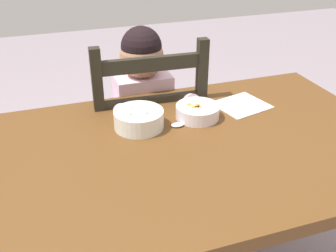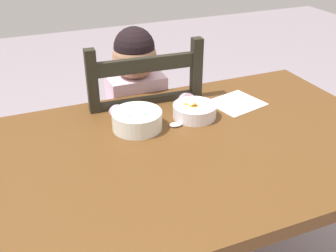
{
  "view_description": "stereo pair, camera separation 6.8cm",
  "coord_description": "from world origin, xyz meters",
  "px_view_note": "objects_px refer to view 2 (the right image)",
  "views": [
    {
      "loc": [
        -0.3,
        -0.96,
        1.36
      ],
      "look_at": [
        0.04,
        0.05,
        0.77
      ],
      "focal_mm": 43.09,
      "sensor_mm": 36.0,
      "label": 1
    },
    {
      "loc": [
        -0.37,
        -0.93,
        1.36
      ],
      "look_at": [
        0.04,
        0.05,
        0.77
      ],
      "focal_mm": 43.09,
      "sensor_mm": 36.0,
      "label": 2
    }
  ],
  "objects_px": {
    "dining_chair": "(139,146)",
    "spoon": "(182,124)",
    "child_figure": "(139,109)",
    "bowl_of_peas": "(137,119)",
    "bowl_of_carrots": "(194,110)",
    "dining_table": "(162,178)"
  },
  "relations": [
    {
      "from": "bowl_of_peas",
      "to": "spoon",
      "type": "height_order",
      "value": "bowl_of_peas"
    },
    {
      "from": "dining_table",
      "to": "bowl_of_carrots",
      "type": "height_order",
      "value": "bowl_of_carrots"
    },
    {
      "from": "spoon",
      "to": "dining_table",
      "type": "bearing_deg",
      "value": -134.56
    },
    {
      "from": "dining_chair",
      "to": "spoon",
      "type": "bearing_deg",
      "value": -82.87
    },
    {
      "from": "dining_chair",
      "to": "bowl_of_carrots",
      "type": "xyz_separation_m",
      "value": [
        0.1,
        -0.3,
        0.29
      ]
    },
    {
      "from": "bowl_of_carrots",
      "to": "spoon",
      "type": "distance_m",
      "value": 0.07
    },
    {
      "from": "dining_table",
      "to": "bowl_of_carrots",
      "type": "distance_m",
      "value": 0.27
    },
    {
      "from": "dining_table",
      "to": "child_figure",
      "type": "relative_size",
      "value": 1.56
    },
    {
      "from": "dining_chair",
      "to": "bowl_of_peas",
      "type": "bearing_deg",
      "value": -108.39
    },
    {
      "from": "dining_chair",
      "to": "spoon",
      "type": "height_order",
      "value": "dining_chair"
    },
    {
      "from": "bowl_of_carrots",
      "to": "spoon",
      "type": "bearing_deg",
      "value": -151.5
    },
    {
      "from": "dining_table",
      "to": "dining_chair",
      "type": "height_order",
      "value": "dining_chair"
    },
    {
      "from": "dining_table",
      "to": "spoon",
      "type": "bearing_deg",
      "value": 45.44
    },
    {
      "from": "dining_table",
      "to": "spoon",
      "type": "height_order",
      "value": "spoon"
    },
    {
      "from": "spoon",
      "to": "bowl_of_peas",
      "type": "bearing_deg",
      "value": 166.28
    },
    {
      "from": "spoon",
      "to": "child_figure",
      "type": "bearing_deg",
      "value": 96.76
    },
    {
      "from": "child_figure",
      "to": "spoon",
      "type": "distance_m",
      "value": 0.34
    },
    {
      "from": "child_figure",
      "to": "bowl_of_carrots",
      "type": "distance_m",
      "value": 0.33
    },
    {
      "from": "child_figure",
      "to": "spoon",
      "type": "bearing_deg",
      "value": -83.24
    },
    {
      "from": "dining_table",
      "to": "dining_chair",
      "type": "xyz_separation_m",
      "value": [
        0.08,
        0.45,
        -0.17
      ]
    },
    {
      "from": "dining_table",
      "to": "bowl_of_carrots",
      "type": "xyz_separation_m",
      "value": [
        0.18,
        0.16,
        0.12
      ]
    },
    {
      "from": "child_figure",
      "to": "bowl_of_peas",
      "type": "height_order",
      "value": "child_figure"
    }
  ]
}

